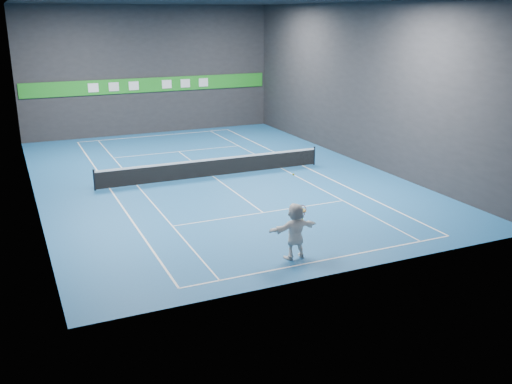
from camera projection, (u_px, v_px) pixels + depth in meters
name	position (u px, v px, depth m)	size (l,w,h in m)	color
ground	(213.00, 177.00, 30.58)	(26.00, 26.00, 0.00)	#1A5792
ceiling	(209.00, 0.00, 27.90)	(26.00, 26.00, 0.00)	black
wall_back	(149.00, 71.00, 40.57)	(18.00, 0.10, 9.00)	#242427
wall_front	(352.00, 141.00, 17.91)	(18.00, 0.10, 9.00)	#242427
wall_left	(24.00, 103.00, 25.73)	(0.10, 26.00, 9.00)	#242427
wall_right	(359.00, 84.00, 32.75)	(0.10, 26.00, 9.00)	#242427
baseline_near	(328.00, 259.00, 20.21)	(10.98, 0.08, 0.01)	white
baseline_far	(157.00, 136.00, 40.94)	(10.98, 0.08, 0.01)	white
sideline_doubles_left	(110.00, 189.00, 28.43)	(0.08, 23.78, 0.01)	white
sideline_doubles_right	(303.00, 166.00, 32.72)	(0.08, 23.78, 0.01)	white
sideline_singles_left	(137.00, 185.00, 28.97)	(0.06, 23.78, 0.01)	white
sideline_singles_right	(282.00, 168.00, 32.18)	(0.06, 23.78, 0.01)	white
service_line_near	(263.00, 213.00, 25.00)	(8.23, 0.06, 0.01)	white
service_line_far	(179.00, 152.00, 36.15)	(8.23, 0.06, 0.01)	white
center_service_line	(213.00, 177.00, 30.57)	(0.06, 12.80, 0.01)	white
player	(295.00, 231.00, 20.06)	(1.90, 0.61, 2.05)	white
tennis_ball	(293.00, 175.00, 19.44)	(0.07, 0.07, 0.07)	#EEF929
tennis_net	(213.00, 167.00, 30.42)	(12.50, 0.10, 1.07)	black
sponsor_banner	(150.00, 85.00, 40.81)	(17.64, 0.11, 1.00)	#1E8B21
tennis_racket	(302.00, 210.00, 20.01)	(0.43, 0.35, 0.71)	red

